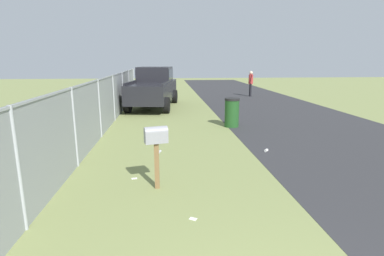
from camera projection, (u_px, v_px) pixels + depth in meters
name	position (u px, v px, depth m)	size (l,w,h in m)	color
road_asphalt	(373.00, 156.00, 7.89)	(60.00, 6.19, 0.01)	#2D2D30
mailbox	(156.00, 140.00, 5.73)	(0.30, 0.47, 1.25)	brown
pickup_truck	(154.00, 86.00, 15.85)	(5.47, 2.69, 2.09)	black
trash_bin	(232.00, 112.00, 11.23)	(0.55, 0.55, 1.08)	#1E4C1E
pedestrian	(251.00, 82.00, 20.42)	(0.49, 0.30, 1.71)	black
fence_section	(107.00, 101.00, 10.94)	(19.31, 0.07, 1.88)	#9EA3A8
litter_wrapper_near_hydrant	(134.00, 178.00, 6.41)	(0.12, 0.08, 0.01)	silver
litter_can_midfield_b	(147.00, 142.00, 9.12)	(0.07, 0.07, 0.12)	silver
litter_cup_midfield_a	(266.00, 150.00, 8.25)	(0.08, 0.08, 0.10)	white
litter_can_far_scatter	(160.00, 152.00, 8.17)	(0.07, 0.07, 0.12)	silver
litter_wrapper_by_mailbox	(193.00, 219.00, 4.78)	(0.12, 0.08, 0.01)	silver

